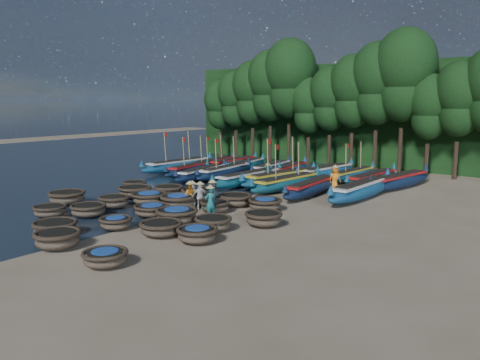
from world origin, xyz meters
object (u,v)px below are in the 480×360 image
Objects in this scene: coracle_14 at (213,223)px; coracle_15 at (135,191)px; long_boat_5 at (281,178)px; long_boat_9 at (214,163)px; coracle_22 at (198,194)px; long_boat_14 at (326,172)px; coracle_2 at (55,227)px; coracle_9 at (197,234)px; coracle_5 at (50,210)px; long_boat_3 at (225,171)px; coracle_6 at (88,210)px; coracle_8 at (161,228)px; long_boat_1 at (193,169)px; fisherman_6 at (335,178)px; coracle_7 at (116,222)px; fisherman_0 at (193,194)px; coracle_4 at (105,257)px; long_boat_4 at (249,178)px; fisherman_2 at (190,194)px; coracle_3 at (57,239)px; coracle_23 at (235,199)px; coracle_21 at (169,191)px; long_boat_0 at (178,165)px; long_boat_12 at (272,168)px; coracle_24 at (265,204)px; long_boat_17 at (400,180)px; coracle_20 at (134,185)px; coracle_18 at (215,206)px; long_boat_15 at (353,175)px; coracle_16 at (149,198)px; fisherman_1 at (210,201)px; fisherman_3 at (213,195)px; long_boat_8 at (362,189)px; coracle_11 at (114,201)px; long_boat_11 at (246,165)px; long_boat_6 at (287,183)px; coracle_17 at (178,201)px; coracle_12 at (152,210)px; long_boat_7 at (312,187)px; coracle_19 at (264,218)px; long_boat_13 at (290,169)px.

coracle_15 is (-9.32, 2.72, 0.05)m from coracle_14.
long_boat_9 is (-10.01, 3.77, -0.09)m from long_boat_5.
long_boat_14 is (2.20, 13.25, 0.07)m from coracle_22.
coracle_2 is 0.93× the size of coracle_9.
long_boat_3 is (-0.73, 16.24, 0.17)m from coracle_5.
long_boat_9 reaches higher than coracle_22.
coracle_6 is 6.03m from coracle_8.
long_boat_1 is 13.16m from fisherman_6.
fisherman_0 reaches higher than coracle_7.
long_boat_4 reaches higher than coracle_4.
coracle_6 is 5.95m from fisherman_2.
coracle_3 is 1.01× the size of coracle_23.
long_boat_0 is at bearing 132.31° from coracle_21.
fisherman_0 is at bearing -82.28° from long_boat_12.
coracle_2 is 11.61m from coracle_24.
long_boat_17 is at bearing 55.61° from coracle_22.
coracle_20 is 0.24× the size of long_boat_14.
coracle_14 is 1.06× the size of fisherman_6.
coracle_9 is 19.80m from long_boat_1.
coracle_18 is 15.22m from long_boat_15.
coracle_14 is at bearing -73.37° from long_boat_14.
coracle_16 is at bearing -115.62° from long_boat_17.
long_boat_1 is at bearing -114.62° from fisherman_1.
long_boat_3 is 4.20× the size of fisherman_3.
long_boat_8 reaches higher than coracle_14.
long_boat_11 is (-2.84, 16.93, 0.08)m from coracle_11.
long_boat_6 is at bearing -126.90° from fisherman_2.
fisherman_6 is (6.22, 2.01, 0.38)m from long_boat_4.
coracle_17 is 11.98m from fisherman_6.
coracle_21 reaches higher than coracle_12.
coracle_24 reaches higher than coracle_12.
coracle_8 is at bearing -0.83° from coracle_6.
coracle_14 is 18.02m from long_boat_14.
fisherman_0 is at bearing -37.84° from long_boat_0.
long_boat_6 reaches higher than long_boat_12.
long_boat_15 is (1.65, 15.13, 0.09)m from coracle_18.
coracle_6 is 1.17× the size of fisherman_6.
coracle_3 is 1.04× the size of fisherman_1.
long_boat_7 is 1.12× the size of long_boat_15.
long_boat_9 is at bearing 131.12° from coracle_18.
coracle_6 is 22.12m from long_boat_17.
coracle_23 is at bearing 146.12° from coracle_19.
fisherman_0 is (-3.94, -7.71, 0.29)m from long_boat_7.
coracle_15 reaches higher than coracle_7.
coracle_5 is at bearing -106.65° from coracle_11.
fisherman_1 is (2.50, -10.93, 0.40)m from long_boat_5.
long_boat_13 is at bearing 107.00° from coracle_23.
coracle_9 is 0.31× the size of long_boat_12.
coracle_7 is at bearing -101.28° from long_boat_17.
coracle_24 is at bearing 46.53° from coracle_18.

